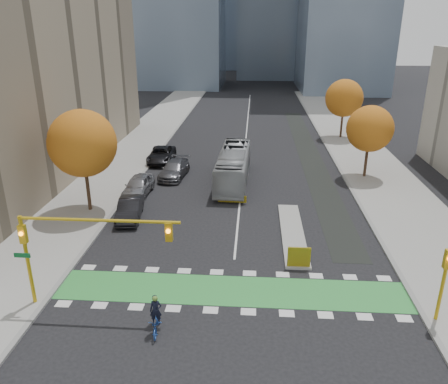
# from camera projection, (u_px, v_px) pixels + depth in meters

# --- Properties ---
(ground) EXTENTS (300.00, 300.00, 0.00)m
(ground) POSITION_uv_depth(u_px,v_px,m) (230.00, 306.00, 23.36)
(ground) COLOR black
(ground) RESTS_ON ground
(sidewalk_west) EXTENTS (7.00, 120.00, 0.15)m
(sidewalk_west) POSITION_uv_depth(u_px,v_px,m) (105.00, 177.00, 42.83)
(sidewalk_west) COLOR gray
(sidewalk_west) RESTS_ON ground
(sidewalk_east) EXTENTS (7.00, 120.00, 0.15)m
(sidewalk_east) POSITION_uv_depth(u_px,v_px,m) (385.00, 184.00, 41.06)
(sidewalk_east) COLOR gray
(sidewalk_east) RESTS_ON ground
(curb_west) EXTENTS (0.30, 120.00, 0.16)m
(curb_west) POSITION_uv_depth(u_px,v_px,m) (140.00, 178.00, 42.60)
(curb_west) COLOR gray
(curb_west) RESTS_ON ground
(curb_east) EXTENTS (0.30, 120.00, 0.16)m
(curb_east) POSITION_uv_depth(u_px,v_px,m) (347.00, 183.00, 41.29)
(curb_east) COLOR gray
(curb_east) RESTS_ON ground
(bike_crossing) EXTENTS (20.00, 3.00, 0.01)m
(bike_crossing) POSITION_uv_depth(u_px,v_px,m) (231.00, 290.00, 24.75)
(bike_crossing) COLOR green
(bike_crossing) RESTS_ON ground
(centre_line) EXTENTS (0.15, 70.00, 0.01)m
(centre_line) POSITION_uv_depth(u_px,v_px,m) (246.00, 133.00, 60.59)
(centre_line) COLOR silver
(centre_line) RESTS_ON ground
(bike_lane_paint) EXTENTS (2.50, 50.00, 0.01)m
(bike_lane_paint) POSITION_uv_depth(u_px,v_px,m) (309.00, 154.00, 50.79)
(bike_lane_paint) COLOR black
(bike_lane_paint) RESTS_ON ground
(median_island) EXTENTS (1.60, 10.00, 0.16)m
(median_island) POSITION_uv_depth(u_px,v_px,m) (292.00, 233.00, 31.44)
(median_island) COLOR gray
(median_island) RESTS_ON ground
(hazard_board) EXTENTS (1.40, 0.12, 1.30)m
(hazard_board) POSITION_uv_depth(u_px,v_px,m) (299.00, 257.00, 26.72)
(hazard_board) COLOR yellow
(hazard_board) RESTS_ON median_island
(tree_west) EXTENTS (5.20, 5.20, 8.22)m
(tree_west) POSITION_uv_depth(u_px,v_px,m) (83.00, 143.00, 33.30)
(tree_west) COLOR #332114
(tree_west) RESTS_ON ground
(tree_east_near) EXTENTS (4.40, 4.40, 7.08)m
(tree_east_near) POSITION_uv_depth(u_px,v_px,m) (370.00, 129.00, 41.30)
(tree_east_near) COLOR #332114
(tree_east_near) RESTS_ON ground
(tree_east_far) EXTENTS (4.80, 4.80, 7.65)m
(tree_east_far) POSITION_uv_depth(u_px,v_px,m) (344.00, 98.00, 56.03)
(tree_east_far) COLOR #332114
(tree_east_far) RESTS_ON ground
(traffic_signal_west) EXTENTS (8.53, 0.56, 5.20)m
(traffic_signal_west) POSITION_uv_depth(u_px,v_px,m) (73.00, 239.00, 21.95)
(traffic_signal_west) COLOR #BF9914
(traffic_signal_west) RESTS_ON ground
(traffic_signal_east) EXTENTS (0.35, 0.43, 4.10)m
(traffic_signal_east) POSITION_uv_depth(u_px,v_px,m) (445.00, 275.00, 21.21)
(traffic_signal_east) COLOR #BF9914
(traffic_signal_east) RESTS_ON ground
(cyclist) EXTENTS (0.78, 1.83, 2.06)m
(cyclist) POSITION_uv_depth(u_px,v_px,m) (156.00, 320.00, 21.20)
(cyclist) COLOR #204394
(cyclist) RESTS_ON ground
(bus) EXTENTS (3.02, 11.46, 3.17)m
(bus) POSITION_uv_depth(u_px,v_px,m) (233.00, 166.00, 41.22)
(bus) COLOR #A0A3A7
(bus) RESTS_ON ground
(parked_car_a) EXTENTS (2.23, 5.08, 1.70)m
(parked_car_a) POSITION_uv_depth(u_px,v_px,m) (138.00, 186.00, 38.37)
(parked_car_a) COLOR gray
(parked_car_a) RESTS_ON ground
(parked_car_b) EXTENTS (2.23, 4.90, 1.56)m
(parked_car_b) POSITION_uv_depth(u_px,v_px,m) (130.00, 209.00, 33.70)
(parked_car_b) COLOR black
(parked_car_b) RESTS_ON ground
(parked_car_c) EXTENTS (2.71, 5.60, 1.57)m
(parked_car_c) POSITION_uv_depth(u_px,v_px,m) (174.00, 169.00, 42.90)
(parked_car_c) COLOR #545459
(parked_car_c) RESTS_ON ground
(parked_car_d) EXTENTS (2.83, 5.77, 1.58)m
(parked_car_d) POSITION_uv_depth(u_px,v_px,m) (161.00, 155.00, 47.70)
(parked_car_d) COLOR black
(parked_car_d) RESTS_ON ground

